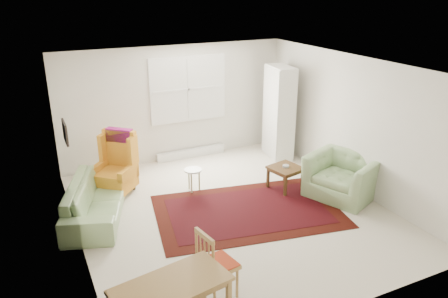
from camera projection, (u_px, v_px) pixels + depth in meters
name	position (u px, v px, depth m)	size (l,w,h in m)	color
room	(227.00, 139.00, 7.27)	(5.04, 5.54, 2.51)	beige
rug	(248.00, 210.00, 7.53)	(3.12, 2.01, 0.03)	black
sofa	(96.00, 192.00, 7.28)	(2.10, 0.82, 0.85)	#84A36D
armchair	(343.00, 173.00, 7.94)	(1.18, 1.03, 0.92)	#84A36D
wingback_chair	(113.00, 164.00, 7.97)	(0.68, 0.72, 1.18)	orange
coffee_table	(285.00, 178.00, 8.30)	(0.55, 0.55, 0.45)	#472D16
stool	(193.00, 180.00, 8.21)	(0.33, 0.33, 0.44)	white
cabinet	(279.00, 113.00, 9.60)	(0.43, 0.82, 2.04)	white
desk_chair	(218.00, 263.00, 5.35)	(0.42, 0.42, 0.96)	olive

